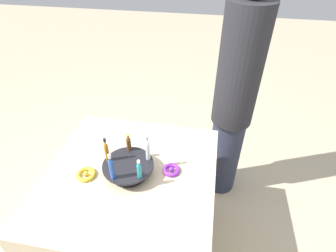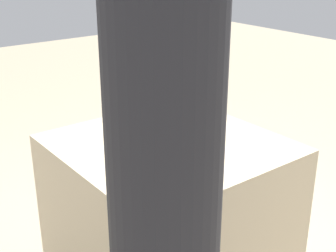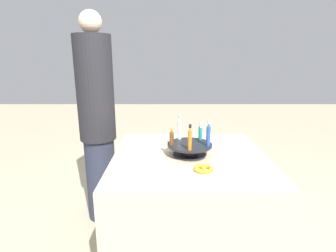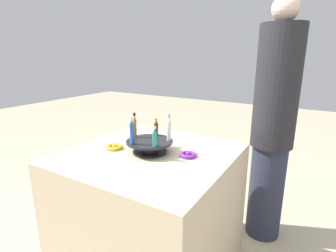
{
  "view_description": "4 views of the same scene",
  "coord_description": "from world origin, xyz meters",
  "px_view_note": "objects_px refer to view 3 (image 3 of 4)",
  "views": [
    {
      "loc": [
        0.88,
        0.37,
        1.79
      ],
      "look_at": [
        -0.21,
        0.17,
        0.93
      ],
      "focal_mm": 28.0,
      "sensor_mm": 36.0,
      "label": 1
    },
    {
      "loc": [
        -1.46,
        1.13,
        1.56
      ],
      "look_at": [
        -0.19,
        0.15,
        0.92
      ],
      "focal_mm": 50.0,
      "sensor_mm": 36.0,
      "label": 2
    },
    {
      "loc": [
        -0.13,
        -1.44,
        1.31
      ],
      "look_at": [
        -0.12,
        0.1,
        0.91
      ],
      "focal_mm": 28.0,
      "sensor_mm": 36.0,
      "label": 3
    },
    {
      "loc": [
        1.13,
        0.8,
        1.28
      ],
      "look_at": [
        -0.09,
        0.07,
        0.9
      ],
      "focal_mm": 28.0,
      "sensor_mm": 36.0,
      "label": 4
    }
  ],
  "objects_px": {
    "bottle_brown": "(171,137)",
    "ribbon_bow_purple": "(178,142)",
    "bottle_teal": "(199,132)",
    "bottle_clear": "(179,128)",
    "ribbon_bow_gold": "(203,168)",
    "bottle_amber": "(189,139)",
    "person_figure": "(96,121)",
    "bottle_blue": "(207,134)",
    "display_stand": "(189,148)"
  },
  "relations": [
    {
      "from": "ribbon_bow_purple",
      "to": "bottle_teal",
      "type": "bearing_deg",
      "value": -46.48
    },
    {
      "from": "bottle_blue",
      "to": "bottle_clear",
      "type": "height_order",
      "value": "bottle_blue"
    },
    {
      "from": "ribbon_bow_gold",
      "to": "person_figure",
      "type": "height_order",
      "value": "person_figure"
    },
    {
      "from": "bottle_teal",
      "to": "bottle_clear",
      "type": "relative_size",
      "value": 0.72
    },
    {
      "from": "ribbon_bow_purple",
      "to": "person_figure",
      "type": "xyz_separation_m",
      "value": [
        -0.62,
        0.32,
        0.06
      ]
    },
    {
      "from": "bottle_clear",
      "to": "ribbon_bow_gold",
      "type": "relative_size",
      "value": 1.5
    },
    {
      "from": "bottle_clear",
      "to": "bottle_blue",
      "type": "bearing_deg",
      "value": -40.67
    },
    {
      "from": "ribbon_bow_gold",
      "to": "person_figure",
      "type": "relative_size",
      "value": 0.06
    },
    {
      "from": "display_stand",
      "to": "bottle_blue",
      "type": "height_order",
      "value": "bottle_blue"
    },
    {
      "from": "bottle_brown",
      "to": "ribbon_bow_purple",
      "type": "bearing_deg",
      "value": 78.14
    },
    {
      "from": "bottle_brown",
      "to": "ribbon_bow_purple",
      "type": "xyz_separation_m",
      "value": [
        0.05,
        0.24,
        -0.11
      ]
    },
    {
      "from": "display_stand",
      "to": "bottle_blue",
      "type": "distance_m",
      "value": 0.15
    },
    {
      "from": "bottle_clear",
      "to": "bottle_amber",
      "type": "distance_m",
      "value": 0.21
    },
    {
      "from": "bottle_teal",
      "to": "ribbon_bow_purple",
      "type": "distance_m",
      "value": 0.21
    },
    {
      "from": "display_stand",
      "to": "bottle_teal",
      "type": "xyz_separation_m",
      "value": [
        0.07,
        0.08,
        0.08
      ]
    },
    {
      "from": "display_stand",
      "to": "bottle_amber",
      "type": "relative_size",
      "value": 1.81
    },
    {
      "from": "bottle_teal",
      "to": "bottle_clear",
      "type": "distance_m",
      "value": 0.13
    },
    {
      "from": "person_figure",
      "to": "ribbon_bow_purple",
      "type": "bearing_deg",
      "value": 11.04
    },
    {
      "from": "display_stand",
      "to": "ribbon_bow_purple",
      "type": "xyz_separation_m",
      "value": [
        -0.06,
        0.21,
        -0.03
      ]
    },
    {
      "from": "display_stand",
      "to": "bottle_teal",
      "type": "relative_size",
      "value": 2.4
    },
    {
      "from": "bottle_teal",
      "to": "ribbon_bow_gold",
      "type": "height_order",
      "value": "bottle_teal"
    },
    {
      "from": "display_stand",
      "to": "person_figure",
      "type": "distance_m",
      "value": 0.86
    },
    {
      "from": "ribbon_bow_purple",
      "to": "person_figure",
      "type": "height_order",
      "value": "person_figure"
    },
    {
      "from": "bottle_teal",
      "to": "bottle_brown",
      "type": "height_order",
      "value": "bottle_teal"
    },
    {
      "from": "bottle_blue",
      "to": "bottle_teal",
      "type": "height_order",
      "value": "bottle_blue"
    },
    {
      "from": "display_stand",
      "to": "ribbon_bow_gold",
      "type": "bearing_deg",
      "value": -75.59
    },
    {
      "from": "bottle_teal",
      "to": "display_stand",
      "type": "bearing_deg",
      "value": -130.67
    },
    {
      "from": "bottle_clear",
      "to": "display_stand",
      "type": "bearing_deg",
      "value": -58.67
    },
    {
      "from": "bottle_blue",
      "to": "ribbon_bow_gold",
      "type": "relative_size",
      "value": 1.53
    },
    {
      "from": "person_figure",
      "to": "bottle_amber",
      "type": "bearing_deg",
      "value": -5.58
    },
    {
      "from": "ribbon_bow_gold",
      "to": "bottle_blue",
      "type": "bearing_deg",
      "value": 75.46
    },
    {
      "from": "bottle_amber",
      "to": "ribbon_bow_purple",
      "type": "distance_m",
      "value": 0.35
    },
    {
      "from": "bottle_teal",
      "to": "ribbon_bow_purple",
      "type": "xyz_separation_m",
      "value": [
        -0.13,
        0.13,
        -0.11
      ]
    },
    {
      "from": "bottle_teal",
      "to": "bottle_amber",
      "type": "height_order",
      "value": "bottle_amber"
    },
    {
      "from": "bottle_clear",
      "to": "ribbon_bow_gold",
      "type": "height_order",
      "value": "bottle_clear"
    },
    {
      "from": "bottle_amber",
      "to": "ribbon_bow_purple",
      "type": "relative_size",
      "value": 1.55
    },
    {
      "from": "bottle_clear",
      "to": "ribbon_bow_gold",
      "type": "distance_m",
      "value": 0.35
    },
    {
      "from": "bottle_clear",
      "to": "bottle_brown",
      "type": "height_order",
      "value": "bottle_clear"
    },
    {
      "from": "bottle_amber",
      "to": "ribbon_bow_gold",
      "type": "relative_size",
      "value": 1.43
    },
    {
      "from": "bottle_amber",
      "to": "person_figure",
      "type": "height_order",
      "value": "person_figure"
    },
    {
      "from": "ribbon_bow_purple",
      "to": "bottle_amber",
      "type": "bearing_deg",
      "value": -81.83
    },
    {
      "from": "bottle_amber",
      "to": "bottle_teal",
      "type": "bearing_deg",
      "value": 67.33
    },
    {
      "from": "bottle_amber",
      "to": "ribbon_bow_purple",
      "type": "height_order",
      "value": "bottle_amber"
    },
    {
      "from": "bottle_teal",
      "to": "bottle_amber",
      "type": "bearing_deg",
      "value": -112.67
    },
    {
      "from": "bottle_brown",
      "to": "display_stand",
      "type": "bearing_deg",
      "value": 13.33
    },
    {
      "from": "bottle_blue",
      "to": "bottle_teal",
      "type": "bearing_deg",
      "value": 103.33
    },
    {
      "from": "ribbon_bow_purple",
      "to": "ribbon_bow_gold",
      "type": "xyz_separation_m",
      "value": [
        0.11,
        -0.43,
        -0.0
      ]
    },
    {
      "from": "bottle_amber",
      "to": "ribbon_bow_purple",
      "type": "bearing_deg",
      "value": 98.17
    },
    {
      "from": "bottle_amber",
      "to": "person_figure",
      "type": "bearing_deg",
      "value": 136.12
    },
    {
      "from": "bottle_amber",
      "to": "person_figure",
      "type": "relative_size",
      "value": 0.09
    }
  ]
}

